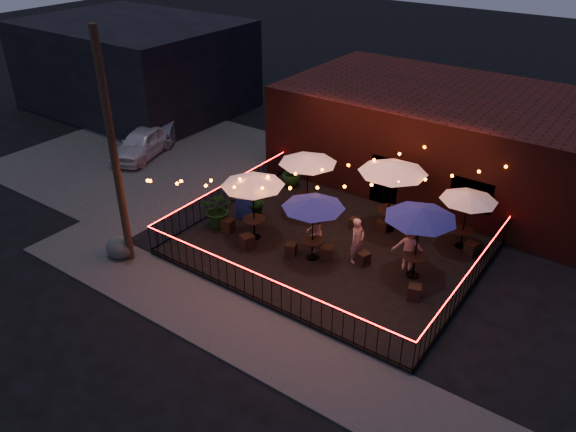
# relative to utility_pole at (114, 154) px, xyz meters

# --- Properties ---
(ground) EXTENTS (110.00, 110.00, 0.00)m
(ground) POSITION_rel_utility_pole_xyz_m (5.40, 2.60, -4.00)
(ground) COLOR black
(ground) RESTS_ON ground
(patio) EXTENTS (10.00, 8.00, 0.15)m
(patio) POSITION_rel_utility_pole_xyz_m (5.40, 4.60, -3.92)
(patio) COLOR black
(patio) RESTS_ON ground
(sidewalk) EXTENTS (18.00, 2.50, 0.05)m
(sidewalk) POSITION_rel_utility_pole_xyz_m (5.40, -0.65, -3.98)
(sidewalk) COLOR #3E3B39
(sidewalk) RESTS_ON ground
(parking_lot) EXTENTS (11.00, 12.00, 0.02)m
(parking_lot) POSITION_rel_utility_pole_xyz_m (-6.60, 6.60, -3.99)
(parking_lot) COLOR #3E3B39
(parking_lot) RESTS_ON ground
(brick_building) EXTENTS (14.00, 8.00, 4.00)m
(brick_building) POSITION_rel_utility_pole_xyz_m (6.40, 12.59, -2.00)
(brick_building) COLOR #3D1710
(brick_building) RESTS_ON ground
(background_building) EXTENTS (12.00, 9.00, 5.00)m
(background_building) POSITION_rel_utility_pole_xyz_m (-12.60, 11.60, -1.50)
(background_building) COLOR black
(background_building) RESTS_ON ground
(utility_pole) EXTENTS (0.26, 0.26, 8.00)m
(utility_pole) POSITION_rel_utility_pole_xyz_m (0.00, 0.00, 0.00)
(utility_pole) COLOR #312614
(utility_pole) RESTS_ON ground
(fence_front) EXTENTS (10.00, 0.04, 1.04)m
(fence_front) POSITION_rel_utility_pole_xyz_m (5.40, 0.60, -3.34)
(fence_front) COLOR black
(fence_front) RESTS_ON patio
(fence_left) EXTENTS (0.04, 8.00, 1.04)m
(fence_left) POSITION_rel_utility_pole_xyz_m (0.40, 4.60, -3.34)
(fence_left) COLOR black
(fence_left) RESTS_ON patio
(fence_right) EXTENTS (0.04, 8.00, 1.04)m
(fence_right) POSITION_rel_utility_pole_xyz_m (10.40, 4.60, -3.34)
(fence_right) COLOR black
(fence_right) RESTS_ON patio
(festoon_lights) EXTENTS (10.02, 8.72, 1.32)m
(festoon_lights) POSITION_rel_utility_pole_xyz_m (4.39, 4.30, -1.48)
(festoon_lights) COLOR #FF5D04
(festoon_lights) RESTS_ON ground
(cafe_table_0) EXTENTS (2.48, 2.48, 2.51)m
(cafe_table_0) POSITION_rel_utility_pole_xyz_m (2.78, 3.49, -1.56)
(cafe_table_0) COLOR black
(cafe_table_0) RESTS_ON patio
(cafe_table_1) EXTENTS (2.30, 2.30, 2.49)m
(cafe_table_1) POSITION_rel_utility_pole_xyz_m (3.28, 6.22, -1.58)
(cafe_table_1) COLOR black
(cafe_table_1) RESTS_ON patio
(cafe_table_2) EXTENTS (2.65, 2.65, 2.36)m
(cafe_table_2) POSITION_rel_utility_pole_xyz_m (5.27, 3.57, -1.70)
(cafe_table_2) COLOR black
(cafe_table_2) RESTS_ON patio
(cafe_table_3) EXTENTS (3.24, 3.24, 2.77)m
(cafe_table_3) POSITION_rel_utility_pole_xyz_m (6.50, 6.87, -1.32)
(cafe_table_3) COLOR black
(cafe_table_3) RESTS_ON patio
(cafe_table_4) EXTENTS (2.36, 2.36, 2.56)m
(cafe_table_4) POSITION_rel_utility_pole_xyz_m (8.57, 4.65, -1.51)
(cafe_table_4) COLOR black
(cafe_table_4) RESTS_ON patio
(cafe_table_5) EXTENTS (2.56, 2.56, 2.19)m
(cafe_table_5) POSITION_rel_utility_pole_xyz_m (9.20, 7.32, -1.85)
(cafe_table_5) COLOR black
(cafe_table_5) RESTS_ON patio
(bistro_chair_0) EXTENTS (0.45, 0.45, 0.48)m
(bistro_chair_0) POSITION_rel_utility_pole_xyz_m (1.69, 3.27, -3.61)
(bistro_chair_0) COLOR black
(bistro_chair_0) RESTS_ON patio
(bistro_chair_1) EXTENTS (0.54, 0.54, 0.51)m
(bistro_chair_1) POSITION_rel_utility_pole_xyz_m (3.02, 2.78, -3.60)
(bistro_chair_1) COLOR black
(bistro_chair_1) RESTS_ON patio
(bistro_chair_2) EXTENTS (0.42, 0.42, 0.40)m
(bistro_chair_2) POSITION_rel_utility_pole_xyz_m (1.12, 6.28, -3.65)
(bistro_chair_2) COLOR black
(bistro_chair_2) RESTS_ON patio
(bistro_chair_3) EXTENTS (0.35, 0.35, 0.40)m
(bistro_chair_3) POSITION_rel_utility_pole_xyz_m (2.88, 6.04, -3.65)
(bistro_chair_3) COLOR black
(bistro_chair_3) RESTS_ON patio
(bistro_chair_4) EXTENTS (0.47, 0.47, 0.43)m
(bistro_chair_4) POSITION_rel_utility_pole_xyz_m (4.54, 3.33, -3.63)
(bistro_chair_4) COLOR black
(bistro_chair_4) RESTS_ON patio
(bistro_chair_5) EXTENTS (0.51, 0.51, 0.46)m
(bistro_chair_5) POSITION_rel_utility_pole_xyz_m (5.69, 3.87, -3.62)
(bistro_chair_5) COLOR black
(bistro_chair_5) RESTS_ON patio
(bistro_chair_6) EXTENTS (0.38, 0.38, 0.40)m
(bistro_chair_6) POSITION_rel_utility_pole_xyz_m (5.44, 6.23, -3.65)
(bistro_chair_6) COLOR black
(bistro_chair_6) RESTS_ON patio
(bistro_chair_7) EXTENTS (0.45, 0.45, 0.44)m
(bistro_chair_7) POSITION_rel_utility_pole_xyz_m (6.40, 6.63, -3.63)
(bistro_chair_7) COLOR black
(bistro_chair_7) RESTS_ON patio
(bistro_chair_8) EXTENTS (0.48, 0.48, 0.45)m
(bistro_chair_8) POSITION_rel_utility_pole_xyz_m (6.88, 4.29, -3.62)
(bistro_chair_8) COLOR black
(bistro_chair_8) RESTS_ON patio
(bistro_chair_9) EXTENTS (0.51, 0.51, 0.47)m
(bistro_chair_9) POSITION_rel_utility_pole_xyz_m (9.10, 3.54, -3.61)
(bistro_chair_9) COLOR black
(bistro_chair_9) RESTS_ON patio
(bistro_chair_10) EXTENTS (0.47, 0.47, 0.48)m
(bistro_chair_10) POSITION_rel_utility_pole_xyz_m (7.57, 6.60, -3.61)
(bistro_chair_10) COLOR black
(bistro_chair_10) RESTS_ON patio
(bistro_chair_11) EXTENTS (0.47, 0.47, 0.47)m
(bistro_chair_11) POSITION_rel_utility_pole_xyz_m (9.67, 7.03, -3.62)
(bistro_chair_11) COLOR black
(bistro_chair_11) RESTS_ON patio
(patron_a) EXTENTS (0.51, 0.67, 1.65)m
(patron_a) POSITION_rel_utility_pole_xyz_m (6.60, 4.31, -3.03)
(patron_a) COLOR tan
(patron_a) RESTS_ON patio
(patron_b) EXTENTS (0.81, 0.91, 1.55)m
(patron_b) POSITION_rel_utility_pole_xyz_m (5.05, 3.98, -3.07)
(patron_b) COLOR beige
(patron_b) RESTS_ON patio
(patron_c) EXTENTS (1.28, 0.98, 1.74)m
(patron_c) POSITION_rel_utility_pole_xyz_m (8.22, 4.91, -2.98)
(patron_c) COLOR #DEAD92
(patron_c) RESTS_ON patio
(potted_shrub_a) EXTENTS (1.66, 1.56, 1.46)m
(potted_shrub_a) POSITION_rel_utility_pole_xyz_m (1.19, 3.36, -3.12)
(potted_shrub_a) COLOR #0F400C
(potted_shrub_a) RESTS_ON patio
(potted_shrub_b) EXTENTS (0.91, 0.77, 1.49)m
(potted_shrub_b) POSITION_rel_utility_pole_xyz_m (1.98, 4.69, -3.10)
(potted_shrub_b) COLOR #16400E
(potted_shrub_b) RESTS_ON patio
(potted_shrub_c) EXTENTS (0.95, 0.95, 1.45)m
(potted_shrub_c) POSITION_rel_utility_pole_xyz_m (1.44, 7.73, -3.13)
(potted_shrub_c) COLOR #0B350C
(potted_shrub_c) RESTS_ON patio
(cooler) EXTENTS (0.85, 0.74, 0.93)m
(cooler) POSITION_rel_utility_pole_xyz_m (1.55, 4.51, -3.38)
(cooler) COLOR #1F3F9D
(cooler) RESTS_ON patio
(boulder) EXTENTS (1.16, 1.06, 0.76)m
(boulder) POSITION_rel_utility_pole_xyz_m (-0.42, -0.10, -3.62)
(boulder) COLOR #41403C
(boulder) RESTS_ON ground
(car_white) EXTENTS (2.71, 4.31, 1.37)m
(car_white) POSITION_rel_utility_pole_xyz_m (-6.56, 6.46, -3.32)
(car_white) COLOR silver
(car_white) RESTS_ON ground
(car_silver) EXTENTS (4.31, 5.22, 1.68)m
(car_silver) POSITION_rel_utility_pole_xyz_m (-8.04, 9.29, -3.16)
(car_silver) COLOR gray
(car_silver) RESTS_ON ground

